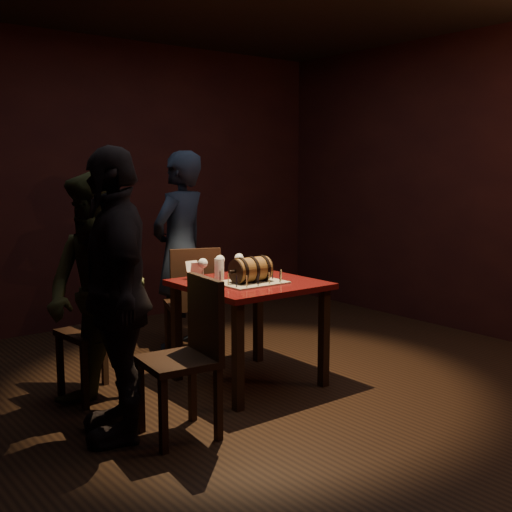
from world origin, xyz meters
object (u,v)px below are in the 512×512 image
person_left_rear (99,296)px  person_back (180,251)px  wine_glass_mid (220,261)px  chair_left_rear (104,320)px  chair_left_front (190,347)px  pint_of_ale (219,269)px  pub_table (249,297)px  wine_glass_left (203,264)px  person_left_front (116,294)px  chair_back (193,297)px  wine_glass_right (239,259)px  barrel_cake (251,270)px

person_left_rear → person_back: bearing=109.3°
wine_glass_mid → chair_left_rear: chair_left_rear is taller
chair_left_front → person_back: 1.88m
pint_of_ale → chair_left_rear: 0.89m
pub_table → chair_left_rear: 1.02m
pub_table → person_back: 1.14m
wine_glass_left → person_left_front: bearing=-151.3°
chair_back → wine_glass_left: bearing=-114.1°
pint_of_ale → chair_left_rear: (-0.81, 0.21, -0.30)m
person_left_front → chair_back: bearing=150.7°
wine_glass_right → person_left_front: (-1.28, -0.55, -0.03)m
pint_of_ale → person_left_rear: size_ratio=0.10×
person_left_rear → chair_left_front: bearing=5.6°
wine_glass_mid → chair_left_rear: size_ratio=0.17×
chair_back → person_left_rear: bearing=-150.2°
pub_table → chair_left_front: bearing=-148.4°
person_left_front → chair_left_rear: bearing=-178.6°
pub_table → chair_left_rear: size_ratio=0.97×
chair_back → person_left_rear: size_ratio=0.61×
wine_glass_right → chair_back: chair_back is taller
person_back → person_left_rear: (-1.21, -1.02, -0.08)m
person_back → person_left_front: person_back is taller
wine_glass_right → chair_left_rear: 1.11m
wine_glass_mid → person_left_front: person_left_front is taller
pint_of_ale → person_left_front: size_ratio=0.09×
pint_of_ale → person_left_front: bearing=-155.4°
wine_glass_mid → wine_glass_right: 0.17m
pub_table → barrel_cake: barrel_cake is taller
chair_left_rear → chair_left_front: same height
person_back → chair_left_front: bearing=39.3°
wine_glass_right → person_left_front: 1.40m
wine_glass_left → chair_left_front: chair_left_front is taller
barrel_cake → wine_glass_right: bearing=65.6°
wine_glass_mid → pint_of_ale: bearing=-127.6°
person_left_rear → barrel_cake: bearing=60.6°
chair_back → chair_left_rear: (-0.89, -0.27, 0.00)m
person_back → person_left_front: bearing=26.3°
pub_table → wine_glass_right: wine_glass_right is taller
pub_table → wine_glass_right: 0.39m
chair_left_rear → person_left_rear: size_ratio=0.61×
wine_glass_mid → chair_back: size_ratio=0.17×
pub_table → chair_left_front: chair_left_front is taller
person_left_rear → person_left_front: 0.36m
person_back → chair_back: bearing=51.0°
chair_back → chair_left_rear: bearing=-163.0°
barrel_cake → chair_left_front: bearing=-150.9°
chair_left_front → chair_back: bearing=56.9°
person_left_rear → pint_of_ale: bearing=76.3°
wine_glass_right → chair_left_rear: (-1.05, 0.14, -0.35)m
barrel_cake → pint_of_ale: (-0.07, 0.28, -0.03)m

